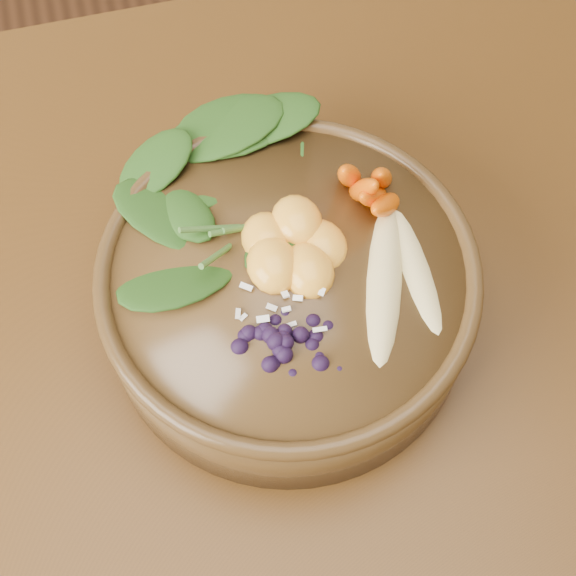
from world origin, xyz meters
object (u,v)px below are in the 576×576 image
object	(u,v)px
kale_heap	(238,182)
banana_halves	(403,266)
carrot_cluster	(369,159)
blueberry_pile	(283,331)
stoneware_bowl	(288,294)
dining_table	(363,406)
mandarin_cluster	(293,238)

from	to	relation	value
kale_heap	banana_halves	bearing A→B (deg)	-44.43
carrot_cluster	blueberry_pile	size ratio (longest dim) A/B	0.60
carrot_cluster	blueberry_pile	xyz separation A→B (m)	(-0.09, -0.11, -0.02)
stoneware_bowl	carrot_cluster	size ratio (longest dim) A/B	3.62
stoneware_bowl	blueberry_pile	xyz separation A→B (m)	(-0.02, -0.06, 0.06)
dining_table	stoneware_bowl	size ratio (longest dim) A/B	5.53
dining_table	carrot_cluster	distance (m)	0.24
kale_heap	carrot_cluster	size ratio (longest dim) A/B	2.38
stoneware_bowl	dining_table	bearing A→B (deg)	-48.13
dining_table	carrot_cluster	size ratio (longest dim) A/B	20.06
dining_table	blueberry_pile	distance (m)	0.20
stoneware_bowl	banana_halves	bearing A→B (deg)	-18.14
dining_table	kale_heap	distance (m)	0.25
mandarin_cluster	stoneware_bowl	bearing A→B (deg)	-117.22
banana_halves	mandarin_cluster	bearing A→B (deg)	170.25
dining_table	stoneware_bowl	world-z (taller)	stoneware_bowl
stoneware_bowl	mandarin_cluster	size ratio (longest dim) A/B	3.15
mandarin_cluster	carrot_cluster	bearing A→B (deg)	29.31
dining_table	kale_heap	xyz separation A→B (m)	(-0.07, 0.13, 0.19)
stoneware_bowl	carrot_cluster	world-z (taller)	carrot_cluster
dining_table	banana_halves	world-z (taller)	banana_halves
carrot_cluster	banana_halves	world-z (taller)	carrot_cluster
blueberry_pile	dining_table	bearing A→B (deg)	-2.80
stoneware_bowl	blueberry_pile	size ratio (longest dim) A/B	2.16
kale_heap	mandarin_cluster	bearing A→B (deg)	-62.67
dining_table	mandarin_cluster	distance (m)	0.21
dining_table	stoneware_bowl	xyz separation A→B (m)	(-0.05, 0.06, 0.13)
blueberry_pile	mandarin_cluster	bearing A→B (deg)	69.85
mandarin_cluster	blueberry_pile	xyz separation A→B (m)	(-0.03, -0.07, 0.00)
stoneware_bowl	kale_heap	size ratio (longest dim) A/B	1.53
dining_table	banana_halves	xyz separation A→B (m)	(0.02, 0.03, 0.18)
kale_heap	blueberry_pile	world-z (taller)	kale_heap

